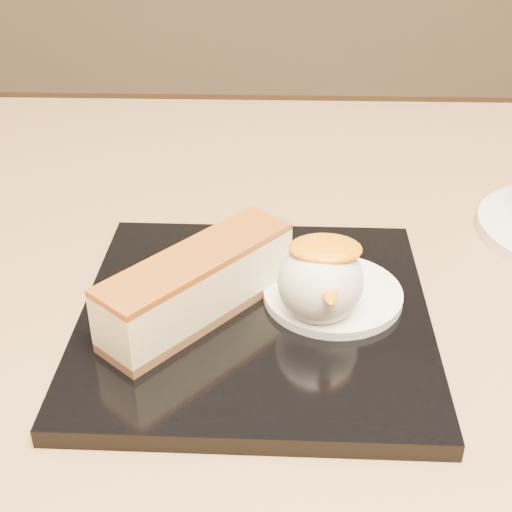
{
  "coord_description": "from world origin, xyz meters",
  "views": [
    {
      "loc": [
        -0.04,
        -0.39,
        1.0
      ],
      "look_at": [
        -0.05,
        -0.0,
        0.76
      ],
      "focal_mm": 50.0,
      "sensor_mm": 36.0,
      "label": 1
    }
  ],
  "objects_px": {
    "table": "(317,464)",
    "ice_cream_scoop": "(320,281)",
    "cheesecake": "(198,285)",
    "dessert_plate": "(255,318)"
  },
  "relations": [
    {
      "from": "table",
      "to": "ice_cream_scoop",
      "type": "distance_m",
      "value": 0.2
    },
    {
      "from": "cheesecake",
      "to": "ice_cream_scoop",
      "type": "height_order",
      "value": "ice_cream_scoop"
    },
    {
      "from": "table",
      "to": "dessert_plate",
      "type": "bearing_deg",
      "value": -152.63
    },
    {
      "from": "table",
      "to": "cheesecake",
      "type": "bearing_deg",
      "value": -160.21
    },
    {
      "from": "dessert_plate",
      "to": "cheesecake",
      "type": "relative_size",
      "value": 1.74
    },
    {
      "from": "table",
      "to": "dessert_plate",
      "type": "distance_m",
      "value": 0.17
    },
    {
      "from": "dessert_plate",
      "to": "ice_cream_scoop",
      "type": "relative_size",
      "value": 4.17
    },
    {
      "from": "cheesecake",
      "to": "ice_cream_scoop",
      "type": "bearing_deg",
      "value": -49.31
    },
    {
      "from": "table",
      "to": "ice_cream_scoop",
      "type": "height_order",
      "value": "ice_cream_scoop"
    },
    {
      "from": "table",
      "to": "cheesecake",
      "type": "xyz_separation_m",
      "value": [
        -0.08,
        -0.03,
        0.19
      ]
    }
  ]
}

